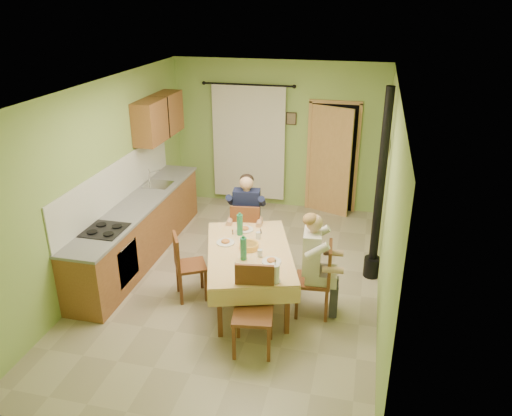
% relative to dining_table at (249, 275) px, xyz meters
% --- Properties ---
extents(floor, '(4.00, 6.00, 0.01)m').
position_rel_dining_table_xyz_m(floor, '(-0.28, 0.42, -0.38)').
color(floor, tan).
rests_on(floor, ground).
extents(room_shell, '(4.04, 6.04, 2.82)m').
position_rel_dining_table_xyz_m(room_shell, '(-0.28, 0.42, 1.44)').
color(room_shell, '#96BA5F').
rests_on(room_shell, ground).
extents(kitchen_run, '(0.64, 3.64, 1.56)m').
position_rel_dining_table_xyz_m(kitchen_run, '(-1.99, 0.82, 0.10)').
color(kitchen_run, brown).
rests_on(kitchen_run, ground).
extents(upper_cabinets, '(0.35, 1.40, 0.70)m').
position_rel_dining_table_xyz_m(upper_cabinets, '(-2.10, 2.12, 1.57)').
color(upper_cabinets, brown).
rests_on(upper_cabinets, room_shell).
extents(curtain, '(1.70, 0.07, 2.22)m').
position_rel_dining_table_xyz_m(curtain, '(-0.83, 3.32, 0.88)').
color(curtain, black).
rests_on(curtain, ground).
extents(doorway, '(0.96, 0.35, 2.15)m').
position_rel_dining_table_xyz_m(doorway, '(0.76, 3.32, 0.67)').
color(doorway, black).
rests_on(doorway, ground).
extents(dining_table, '(1.59, 2.06, 0.76)m').
position_rel_dining_table_xyz_m(dining_table, '(0.00, 0.00, 0.00)').
color(dining_table, '#E7B97A').
rests_on(dining_table, ground).
extents(tableware, '(1.03, 1.45, 0.33)m').
position_rel_dining_table_xyz_m(tableware, '(0.04, -0.10, 0.45)').
color(tableware, white).
rests_on(tableware, dining_table).
extents(chair_far, '(0.49, 0.49, 1.00)m').
position_rel_dining_table_xyz_m(chair_far, '(-0.30, 1.03, -0.09)').
color(chair_far, brown).
rests_on(chair_far, ground).
extents(chair_near, '(0.52, 0.52, 1.02)m').
position_rel_dining_table_xyz_m(chair_near, '(0.29, -0.99, -0.09)').
color(chair_near, brown).
rests_on(chair_near, ground).
extents(chair_right, '(0.47, 0.47, 1.00)m').
position_rel_dining_table_xyz_m(chair_right, '(0.89, -0.10, -0.09)').
color(chair_right, brown).
rests_on(chair_right, ground).
extents(chair_left, '(0.54, 0.54, 0.95)m').
position_rel_dining_table_xyz_m(chair_left, '(-0.81, -0.11, -0.09)').
color(chair_left, brown).
rests_on(chair_left, ground).
extents(man_far, '(0.61, 0.51, 1.39)m').
position_rel_dining_table_xyz_m(man_far, '(-0.30, 1.05, 0.50)').
color(man_far, '#141938').
rests_on(man_far, chair_far).
extents(man_right, '(0.48, 0.60, 1.39)m').
position_rel_dining_table_xyz_m(man_right, '(0.87, -0.10, 0.50)').
color(man_right, beige).
rests_on(man_right, chair_right).
extents(stove_flue, '(0.24, 0.24, 2.80)m').
position_rel_dining_table_xyz_m(stove_flue, '(1.62, 1.02, 0.65)').
color(stove_flue, black).
rests_on(stove_flue, ground).
extents(picture_back, '(0.19, 0.03, 0.23)m').
position_rel_dining_table_xyz_m(picture_back, '(-0.03, 3.39, 1.37)').
color(picture_back, black).
rests_on(picture_back, room_shell).
extents(picture_right, '(0.03, 0.31, 0.21)m').
position_rel_dining_table_xyz_m(picture_right, '(1.69, 1.62, 1.47)').
color(picture_right, brown).
rests_on(picture_right, room_shell).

